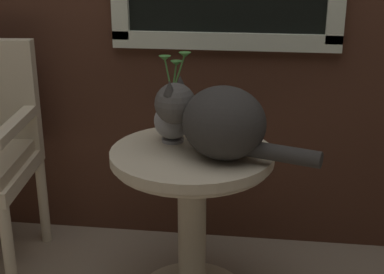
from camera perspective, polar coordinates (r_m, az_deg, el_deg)
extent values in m
cube|color=beige|center=(2.32, 3.42, 9.80)|extent=(0.94, 0.03, 0.07)
cylinder|color=beige|center=(2.08, 0.00, -9.39)|extent=(0.10, 0.10, 0.55)
cylinder|color=beige|center=(1.96, 0.00, -1.86)|extent=(0.58, 0.58, 0.03)
torus|color=beige|center=(1.97, 0.00, -2.61)|extent=(0.56, 0.56, 0.02)
cylinder|color=beige|center=(2.23, -18.31, -11.44)|extent=(0.04, 0.04, 0.40)
cylinder|color=beige|center=(2.61, -15.07, -6.38)|extent=(0.04, 0.04, 0.40)
cube|color=beige|center=(2.25, -17.71, 1.24)|extent=(0.09, 0.46, 0.04)
ellipsoid|color=#33302D|center=(1.84, 3.30, 1.45)|extent=(0.35, 0.33, 0.25)
sphere|color=#494643|center=(1.91, -1.75, 3.46)|extent=(0.14, 0.14, 0.14)
cone|color=#33302D|center=(1.92, -1.22, 5.60)|extent=(0.05, 0.05, 0.05)
cone|color=#33302D|center=(1.85, -2.33, 5.06)|extent=(0.05, 0.05, 0.05)
cylinder|color=#33302D|center=(1.81, 9.21, -1.71)|extent=(0.26, 0.13, 0.05)
cylinder|color=#99999E|center=(2.04, -2.00, -0.28)|extent=(0.08, 0.08, 0.01)
ellipsoid|color=#99999E|center=(2.01, -2.02, 1.68)|extent=(0.13, 0.13, 0.13)
cylinder|color=#99999E|center=(1.99, -2.05, 3.76)|extent=(0.07, 0.07, 0.05)
torus|color=#99999E|center=(1.98, -2.06, 4.45)|extent=(0.09, 0.09, 0.02)
cylinder|color=#47893D|center=(1.98, -2.43, 6.26)|extent=(0.03, 0.02, 0.13)
cone|color=#47893D|center=(1.98, -2.81, 8.09)|extent=(0.04, 0.04, 0.02)
cylinder|color=#47893D|center=(1.99, -1.83, 6.02)|extent=(0.02, 0.05, 0.11)
cone|color=#47893D|center=(2.00, -1.61, 7.59)|extent=(0.04, 0.04, 0.02)
cylinder|color=#47893D|center=(1.97, -1.40, 6.44)|extent=(0.05, 0.03, 0.14)
cone|color=#47893D|center=(1.97, -0.74, 8.45)|extent=(0.04, 0.04, 0.02)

